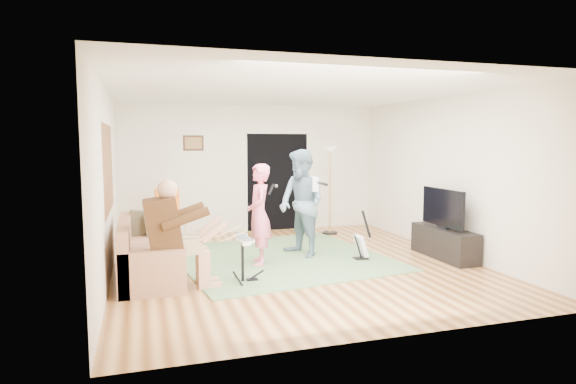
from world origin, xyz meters
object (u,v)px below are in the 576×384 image
object	(u,v)px
sofa	(144,258)
tv_cabinet	(444,243)
drum_kit	(243,262)
singer	(259,215)
guitar_spare	(361,246)
torchiere_lamp	(330,174)
dining_chair	(171,227)
guitarist	(302,203)
television	(443,207)

from	to	relation	value
sofa	tv_cabinet	world-z (taller)	sofa
drum_kit	sofa	bearing A→B (deg)	153.27
singer	drum_kit	bearing A→B (deg)	-20.00
guitar_spare	tv_cabinet	xyz separation A→B (m)	(1.38, -0.28, 0.02)
sofa	torchiere_lamp	size ratio (longest dim) A/B	1.11
singer	tv_cabinet	xyz separation A→B (m)	(3.05, -0.49, -0.54)
singer	tv_cabinet	size ratio (longest dim) A/B	1.13
drum_kit	singer	size ratio (longest dim) A/B	0.41
singer	dining_chair	world-z (taller)	singer
guitarist	guitar_spare	distance (m)	1.21
drum_kit	television	xyz separation A→B (m)	(3.45, 0.40, 0.57)
drum_kit	tv_cabinet	distance (m)	3.52
guitar_spare	tv_cabinet	size ratio (longest dim) A/B	0.58
television	guitar_spare	bearing A→B (deg)	168.01
dining_chair	singer	bearing A→B (deg)	-66.50
drum_kit	guitar_spare	world-z (taller)	guitar_spare
sofa	singer	bearing A→B (deg)	7.80
drum_kit	torchiere_lamp	distance (m)	3.96
television	sofa	bearing A→B (deg)	176.94
guitarist	guitar_spare	bearing A→B (deg)	38.53
guitarist	television	xyz separation A→B (m)	(2.19, -0.81, -0.05)
sofa	guitarist	bearing A→B (deg)	12.26
drum_kit	guitarist	bearing A→B (deg)	43.64
guitar_spare	dining_chair	size ratio (longest dim) A/B	0.76
television	tv_cabinet	bearing A→B (deg)	-0.00
torchiere_lamp	television	bearing A→B (deg)	-68.99
sofa	singer	distance (m)	1.83
drum_kit	tv_cabinet	bearing A→B (deg)	6.46
dining_chair	television	world-z (taller)	television
singer	dining_chair	size ratio (longest dim) A/B	1.48
dining_chair	television	bearing A→B (deg)	-40.46
television	singer	bearing A→B (deg)	170.68
drum_kit	singer	xyz separation A→B (m)	(0.45, 0.89, 0.51)
sofa	guitarist	distance (m)	2.69
dining_chair	guitarist	bearing A→B (deg)	-46.58
drum_kit	guitarist	size ratio (longest dim) A/B	0.36
sofa	guitar_spare	distance (m)	3.41
guitar_spare	tv_cabinet	bearing A→B (deg)	-11.57
drum_kit	torchiere_lamp	world-z (taller)	torchiere_lamp
dining_chair	tv_cabinet	bearing A→B (deg)	-40.19
singer	torchiere_lamp	size ratio (longest dim) A/B	0.87
singer	tv_cabinet	distance (m)	3.14
drum_kit	tv_cabinet	xyz separation A→B (m)	(3.50, 0.40, -0.03)
torchiere_lamp	television	distance (m)	2.75
drum_kit	singer	world-z (taller)	singer
guitar_spare	sofa	bearing A→B (deg)	-179.51
guitar_spare	television	xyz separation A→B (m)	(1.33, -0.28, 0.62)
guitar_spare	television	world-z (taller)	television
drum_kit	dining_chair	distance (m)	2.67
drum_kit	guitarist	distance (m)	1.85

